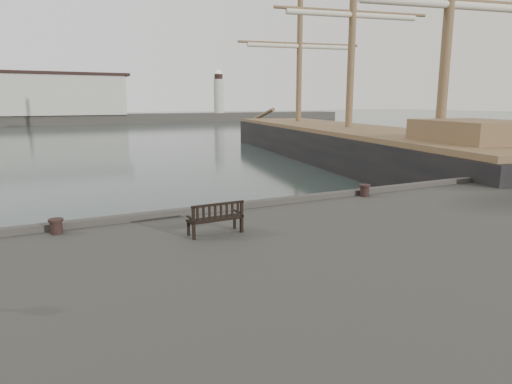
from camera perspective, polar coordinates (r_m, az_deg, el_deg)
ground at (r=14.59m, az=-3.61°, el=-8.04°), size 400.00×400.00×0.00m
breakwater at (r=104.65m, az=-27.06°, el=9.80°), size 140.00×9.50×12.20m
bench at (r=11.43m, az=-5.09°, el=-4.02°), size 1.40×0.52×0.80m
bollard_left at (r=12.46m, az=-23.70°, el=-3.96°), size 0.44×0.44×0.38m
bollard_right at (r=16.33m, az=13.42°, el=0.19°), size 0.44×0.44×0.41m
tall_ship_main at (r=38.64m, az=11.36°, el=5.05°), size 15.92×41.50×30.52m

